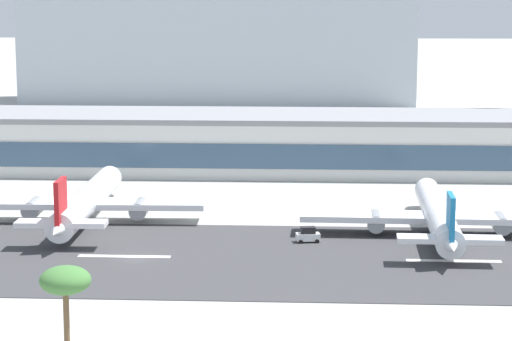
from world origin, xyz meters
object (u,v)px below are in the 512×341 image
(service_baggage_tug_0, at_px, (308,235))
(palm_tree_0, at_px, (65,283))
(airliner_red_tail_gate_0, at_px, (85,203))
(terminal_building, at_px, (270,142))
(airliner_blue_tail_gate_1, at_px, (438,217))
(distant_hotel_block, at_px, (220,39))

(service_baggage_tug_0, distance_m, palm_tree_0, 61.06)
(service_baggage_tug_0, bearing_deg, palm_tree_0, 60.59)
(airliner_red_tail_gate_0, bearing_deg, palm_tree_0, -170.30)
(palm_tree_0, bearing_deg, terminal_building, 84.19)
(airliner_red_tail_gate_0, distance_m, airliner_blue_tail_gate_1, 51.59)
(palm_tree_0, bearing_deg, airliner_blue_tail_gate_1, 58.40)
(airliner_blue_tail_gate_1, height_order, service_baggage_tug_0, airliner_blue_tail_gate_1)
(airliner_blue_tail_gate_1, relative_size, palm_tree_0, 3.84)
(terminal_building, xyz_separation_m, palm_tree_0, (-11.94, -117.37, 4.27))
(airliner_red_tail_gate_0, bearing_deg, distant_hotel_block, -2.50)
(service_baggage_tug_0, bearing_deg, airliner_red_tail_gate_0, -28.72)
(palm_tree_0, bearing_deg, distant_hotel_block, 92.19)
(terminal_building, bearing_deg, distant_hotel_block, 99.23)
(terminal_building, relative_size, distant_hotel_block, 1.82)
(terminal_building, relative_size, airliner_red_tail_gate_0, 4.87)
(airliner_red_tail_gate_0, xyz_separation_m, airliner_blue_tail_gate_1, (51.18, -6.51, -0.14))
(distant_hotel_block, bearing_deg, service_baggage_tug_0, -81.34)
(airliner_blue_tail_gate_1, bearing_deg, airliner_red_tail_gate_0, 84.10)
(terminal_building, distance_m, distant_hotel_block, 134.81)
(terminal_building, distance_m, airliner_red_tail_gate_0, 55.40)
(terminal_building, relative_size, service_baggage_tug_0, 64.11)
(palm_tree_0, bearing_deg, service_baggage_tug_0, 70.90)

